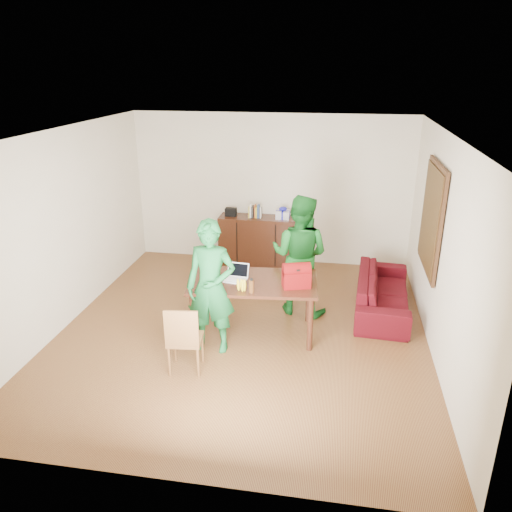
% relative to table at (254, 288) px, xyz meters
% --- Properties ---
extents(room, '(5.20, 5.70, 2.90)m').
position_rel_table_xyz_m(room, '(-0.14, 0.16, 0.62)').
color(room, '#451F11').
rests_on(room, ground).
extents(table, '(1.75, 1.09, 0.78)m').
position_rel_table_xyz_m(table, '(0.00, 0.00, 0.00)').
color(table, black).
rests_on(table, ground).
extents(chair, '(0.44, 0.42, 0.88)m').
position_rel_table_xyz_m(chair, '(-0.65, -1.01, -0.43)').
color(chair, brown).
rests_on(chair, ground).
extents(person_near, '(0.65, 0.44, 1.74)m').
position_rel_table_xyz_m(person_near, '(-0.46, -0.47, 0.18)').
color(person_near, '#15612B').
rests_on(person_near, ground).
extents(person_far, '(1.01, 0.88, 1.78)m').
position_rel_table_xyz_m(person_far, '(0.55, 0.77, 0.21)').
color(person_far, '#145C1C').
rests_on(person_far, ground).
extents(laptop, '(0.31, 0.23, 0.21)m').
position_rel_table_xyz_m(laptop, '(-0.24, -0.04, 0.14)').
color(laptop, white).
rests_on(laptop, table).
extents(bananas, '(0.19, 0.16, 0.06)m').
position_rel_table_xyz_m(bananas, '(-0.10, -0.34, 0.13)').
color(bananas, yellow).
rests_on(bananas, table).
extents(bottle, '(0.08, 0.08, 0.19)m').
position_rel_table_xyz_m(bottle, '(0.04, -0.36, 0.19)').
color(bottle, '#532D13').
rests_on(bottle, table).
extents(red_bag, '(0.39, 0.30, 0.26)m').
position_rel_table_xyz_m(red_bag, '(0.58, -0.09, 0.23)').
color(red_bag, maroon).
rests_on(red_bag, table).
extents(sofa, '(0.88, 1.96, 0.56)m').
position_rel_table_xyz_m(sofa, '(1.79, 1.03, -0.41)').
color(sofa, '#36070A').
rests_on(sofa, ground).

